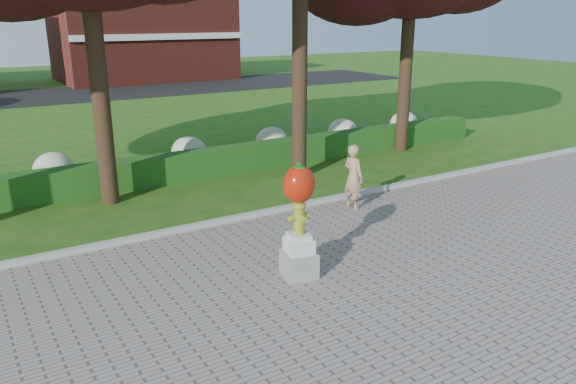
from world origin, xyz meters
name	(u,v)px	position (x,y,z in m)	size (l,w,h in m)	color
ground	(300,270)	(0.00, 0.00, 0.00)	(100.00, 100.00, 0.00)	#225214
walkway	(461,380)	(0.00, -4.00, 0.02)	(40.00, 14.00, 0.04)	gray
curb	(231,220)	(0.00, 3.00, 0.07)	(40.00, 0.18, 0.15)	#ADADA5
lawn_hedge	(170,168)	(0.00, 7.00, 0.40)	(24.00, 0.70, 0.80)	#1E4213
hydrangea_row	(176,154)	(0.57, 8.00, 0.55)	(20.10, 1.10, 0.99)	beige
street	(47,96)	(0.00, 28.00, 0.01)	(50.00, 8.00, 0.02)	black
building_right	(143,35)	(8.00, 34.00, 3.20)	(12.00, 8.00, 6.40)	maroon
hydrant_sculpture	(299,217)	(-0.17, -0.24, 1.19)	(0.69, 0.69, 2.17)	gray
woman	(353,177)	(3.01, 2.26, 0.85)	(0.59, 0.39, 1.63)	tan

